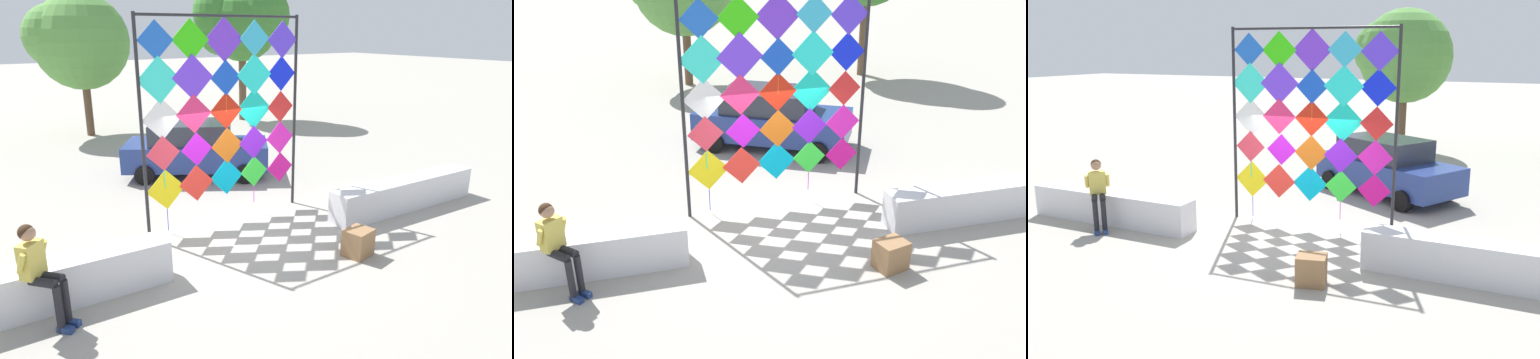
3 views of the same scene
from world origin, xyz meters
The scene contains 7 objects.
ground centered at (0.00, 0.00, 0.00)m, with size 120.00×120.00×0.00m, color #9E998E.
plaza_ledge_left centered at (-4.12, -0.58, 0.37)m, with size 4.27×0.59×0.74m, color silver.
plaza_ledge_right centered at (4.12, -0.58, 0.37)m, with size 4.27×0.59×0.74m, color silver.
kite_display_rack centered at (0.15, 1.10, 2.57)m, with size 3.85×0.19×4.46m.
seated_vendor centered at (-4.03, -1.08, 0.94)m, with size 0.74×0.75×1.58m.
parked_car centered at (1.05, 4.60, 0.81)m, with size 4.43×3.58×1.59m.
cardboard_box_large centered at (1.40, -1.83, 0.26)m, with size 0.51×0.44×0.53m, color olive.
Camera 2 is at (-2.83, -9.20, 5.37)m, focal length 38.82 mm.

